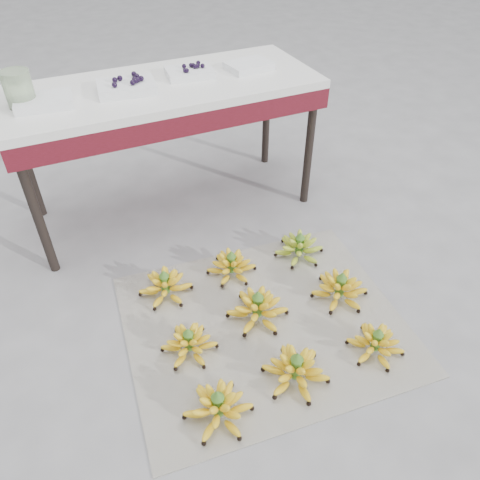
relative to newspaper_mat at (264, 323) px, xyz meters
name	(u,v)px	position (x,y,z in m)	size (l,w,h in m)	color
ground	(248,324)	(-0.07, 0.03, 0.00)	(60.00, 60.00, 0.00)	slate
newspaper_mat	(264,323)	(0.00, 0.00, 0.00)	(1.25, 1.05, 0.01)	white
bunch_front_left	(218,407)	(-0.37, -0.34, 0.06)	(0.35, 0.35, 0.16)	yellow
bunch_front_center	(296,370)	(-0.02, -0.32, 0.06)	(0.29, 0.29, 0.17)	yellow
bunch_front_right	(376,343)	(0.36, -0.34, 0.05)	(0.28, 0.28, 0.15)	yellow
bunch_mid_left	(189,343)	(-0.37, 0.00, 0.05)	(0.31, 0.31, 0.15)	yellow
bunch_mid_center	(257,308)	(-0.01, 0.05, 0.06)	(0.37, 0.37, 0.17)	yellow
bunch_mid_right	(340,289)	(0.41, -0.01, 0.06)	(0.34, 0.34, 0.17)	yellow
bunch_back_left	(165,286)	(-0.35, 0.37, 0.06)	(0.31, 0.31, 0.16)	yellow
bunch_back_center	(231,266)	(0.00, 0.37, 0.05)	(0.32, 0.32, 0.15)	yellow
bunch_back_right	(299,248)	(0.38, 0.35, 0.06)	(0.33, 0.33, 0.16)	olive
vendor_table	(164,100)	(-0.07, 1.06, 0.69)	(1.62, 0.65, 0.78)	black
tray_far_left	(44,101)	(-0.66, 1.03, 0.80)	(0.28, 0.21, 0.04)	silver
tray_left	(127,86)	(-0.26, 1.03, 0.80)	(0.30, 0.24, 0.07)	silver
tray_right	(190,72)	(0.09, 1.10, 0.80)	(0.26, 0.20, 0.06)	silver
tray_far_right	(249,66)	(0.42, 1.06, 0.79)	(0.26, 0.20, 0.04)	silver
glass_jar	(19,89)	(-0.75, 1.06, 0.86)	(0.13, 0.13, 0.16)	beige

